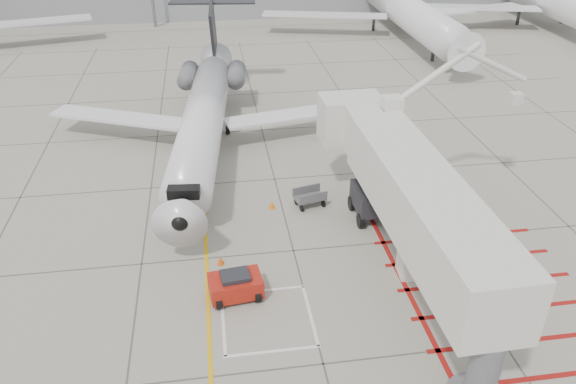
{
  "coord_description": "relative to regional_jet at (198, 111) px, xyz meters",
  "views": [
    {
      "loc": [
        -3.87,
        -20.09,
        17.98
      ],
      "look_at": [
        0.0,
        6.0,
        2.5
      ],
      "focal_mm": 35.0,
      "sensor_mm": 36.0,
      "label": 1
    }
  ],
  "objects": [
    {
      "name": "regional_jet",
      "position": [
        0.0,
        0.0,
        0.0
      ],
      "size": [
        27.29,
        32.91,
        8.0
      ],
      "primitive_type": null,
      "rotation": [
        0.0,
        0.0,
        -0.11
      ],
      "color": "silver",
      "rests_on": "ground_plane"
    },
    {
      "name": "ground_plane",
      "position": [
        4.65,
        -14.68,
        -4.0
      ],
      "size": [
        260.0,
        260.0,
        0.0
      ],
      "primitive_type": "plane",
      "color": "gray",
      "rests_on": "ground"
    },
    {
      "name": "baggage_cart",
      "position": [
        6.34,
        -6.25,
        -3.43
      ],
      "size": [
        2.03,
        1.54,
        1.14
      ],
      "primitive_type": null,
      "rotation": [
        0.0,
        0.0,
        0.24
      ],
      "color": "#525257",
      "rests_on": "ground_plane"
    },
    {
      "name": "cone_side",
      "position": [
        4.03,
        -6.23,
        -3.74
      ],
      "size": [
        0.37,
        0.37,
        0.51
      ],
      "primitive_type": "cone",
      "color": "orange",
      "rests_on": "ground_plane"
    },
    {
      "name": "jet_bridge",
      "position": [
        9.98,
        -14.42,
        0.07
      ],
      "size": [
        10.03,
        20.54,
        8.14
      ],
      "primitive_type": null,
      "rotation": [
        0.0,
        0.0,
        0.02
      ],
      "color": "silver",
      "rests_on": "ground_plane"
    },
    {
      "name": "ground_power_unit",
      "position": [
        10.63,
        -13.53,
        -3.17
      ],
      "size": [
        2.17,
        1.34,
        1.66
      ],
      "primitive_type": null,
      "rotation": [
        0.0,
        0.0,
        -0.06
      ],
      "color": "white",
      "rests_on": "ground_plane"
    },
    {
      "name": "cone_nose",
      "position": [
        0.73,
        -11.27,
        -3.76
      ],
      "size": [
        0.34,
        0.34,
        0.48
      ],
      "primitive_type": "cone",
      "color": "#E1530B",
      "rests_on": "ground_plane"
    },
    {
      "name": "pushback_tug",
      "position": [
        1.36,
        -13.92,
        -3.28
      ],
      "size": [
        2.64,
        1.83,
        1.44
      ],
      "primitive_type": null,
      "rotation": [
        0.0,
        0.0,
        0.12
      ],
      "color": "#AA1C10",
      "rests_on": "ground_plane"
    }
  ]
}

